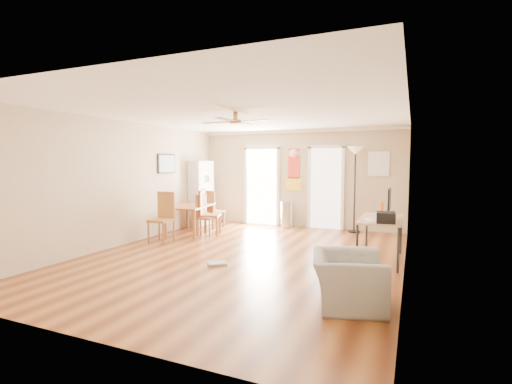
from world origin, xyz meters
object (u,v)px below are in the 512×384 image
at_px(wastebasket_b, 341,258).
at_px(armchair, 348,280).
at_px(printer, 386,217).
at_px(dining_chair_far, 215,209).
at_px(computer_desk, 381,239).
at_px(trash_can, 287,215).
at_px(wastebasket_a, 334,266).
at_px(torchiere_lamp, 355,190).
at_px(dining_chair_right_b, 208,215).
at_px(bookshelf, 201,193).
at_px(dining_table, 190,219).
at_px(dining_chair_right_a, 210,213).
at_px(dining_chair_near, 161,217).

relative_size(wastebasket_b, armchair, 0.35).
bearing_deg(printer, armchair, -105.24).
xyz_separation_m(dining_chair_far, computer_desk, (4.36, -1.81, -0.11)).
distance_m(trash_can, printer, 4.07).
bearing_deg(wastebasket_b, wastebasket_a, -92.79).
bearing_deg(trash_can, torchiere_lamp, 0.26).
xyz_separation_m(dining_chair_right_b, wastebasket_a, (3.37, -1.90, -0.35)).
height_order(bookshelf, wastebasket_b, bookshelf).
relative_size(torchiere_lamp, computer_desk, 1.50).
height_order(dining_chair_right_b, printer, dining_chair_right_b).
xyz_separation_m(dining_table, torchiere_lamp, (3.67, 1.70, 0.71)).
bearing_deg(wastebasket_a, dining_chair_right_a, 148.80).
xyz_separation_m(dining_chair_near, wastebasket_a, (3.95, -0.91, -0.40)).
xyz_separation_m(dining_chair_far, wastebasket_b, (3.80, -2.56, -0.32)).
bearing_deg(computer_desk, dining_table, 169.39).
relative_size(dining_chair_right_b, dining_chair_far, 0.99).
height_order(dining_table, wastebasket_a, dining_table).
distance_m(bookshelf, printer, 5.59).
height_order(torchiere_lamp, computer_desk, torchiere_lamp).
height_order(dining_table, dining_chair_near, dining_chair_near).
xyz_separation_m(bookshelf, printer, (5.00, -2.49, -0.04)).
bearing_deg(computer_desk, dining_chair_right_a, 167.62).
xyz_separation_m(dining_chair_right_a, trash_can, (1.37, 1.67, -0.19)).
relative_size(dining_chair_near, armchair, 1.12).
height_order(trash_can, torchiere_lamp, torchiere_lamp).
distance_m(dining_table, computer_desk, 4.58).
height_order(dining_chair_far, wastebasket_a, dining_chair_far).
xyz_separation_m(dining_chair_near, trash_can, (1.95, 2.80, -0.20)).
height_order(dining_chair_far, printer, dining_chair_far).
bearing_deg(dining_chair_right_a, torchiere_lamp, -78.12).
xyz_separation_m(wastebasket_a, wastebasket_b, (0.02, 0.42, 0.03)).
xyz_separation_m(trash_can, printer, (2.68, -3.02, 0.50)).
height_order(dining_table, dining_chair_right_b, dining_chair_right_b).
xyz_separation_m(trash_can, wastebasket_a, (2.00, -3.71, -0.20)).
xyz_separation_m(dining_chair_near, armchair, (4.33, -2.04, -0.23)).
xyz_separation_m(dining_table, wastebasket_b, (3.94, -1.60, -0.18)).
distance_m(printer, wastebasket_a, 1.20).
bearing_deg(dining_chair_far, armchair, 153.81).
bearing_deg(trash_can, dining_table, -138.61).
distance_m(dining_table, wastebasket_b, 4.25).
bearing_deg(armchair, trash_can, 12.45).
distance_m(dining_chair_near, computer_desk, 4.54).
height_order(bookshelf, dining_chair_right_b, bookshelf).
relative_size(dining_chair_right_a, dining_chair_right_b, 1.10).
height_order(dining_chair_far, torchiere_lamp, torchiere_lamp).
xyz_separation_m(torchiere_lamp, computer_desk, (0.83, -2.54, -0.68)).
bearing_deg(dining_chair_right_a, bookshelf, 23.53).
relative_size(dining_chair_right_b, torchiere_lamp, 0.46).
bearing_deg(dining_chair_far, printer, 171.20).
relative_size(dining_table, trash_can, 2.01).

